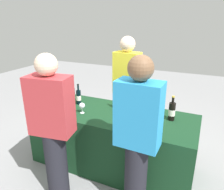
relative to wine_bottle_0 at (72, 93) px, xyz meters
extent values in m
plane|color=gray|center=(0.76, -0.20, -0.89)|extent=(12.00, 12.00, 0.00)
cube|color=#14381E|center=(0.76, -0.20, -0.50)|extent=(2.14, 0.83, 0.79)
cylinder|color=black|center=(0.00, 0.00, 0.00)|extent=(0.07, 0.07, 0.20)
cylinder|color=black|center=(0.00, 0.00, 0.14)|extent=(0.03, 0.03, 0.08)
cylinder|color=black|center=(0.00, 0.00, 0.18)|extent=(0.03, 0.03, 0.02)
cylinder|color=silver|center=(0.00, 0.00, -0.01)|extent=(0.07, 0.07, 0.07)
cylinder|color=black|center=(0.10, -0.12, 0.01)|extent=(0.08, 0.08, 0.22)
cylinder|color=black|center=(0.10, -0.12, 0.16)|extent=(0.03, 0.03, 0.08)
cylinder|color=gold|center=(0.10, -0.12, 0.21)|extent=(0.03, 0.03, 0.02)
cylinder|color=silver|center=(0.10, -0.12, -0.01)|extent=(0.08, 0.08, 0.08)
cylinder|color=black|center=(0.19, -0.10, 0.00)|extent=(0.07, 0.07, 0.20)
cylinder|color=black|center=(0.19, -0.10, 0.14)|extent=(0.03, 0.03, 0.08)
cylinder|color=black|center=(0.19, -0.10, 0.18)|extent=(0.03, 0.03, 0.02)
cylinder|color=silver|center=(0.19, -0.10, -0.01)|extent=(0.07, 0.07, 0.07)
cylinder|color=black|center=(0.81, -0.06, 0.01)|extent=(0.07, 0.07, 0.22)
cylinder|color=black|center=(0.81, -0.06, 0.16)|extent=(0.03, 0.03, 0.07)
cylinder|color=maroon|center=(0.81, -0.06, 0.20)|extent=(0.03, 0.03, 0.02)
cylinder|color=silver|center=(0.81, -0.06, -0.01)|extent=(0.07, 0.07, 0.08)
cylinder|color=black|center=(1.00, -0.06, 0.01)|extent=(0.08, 0.08, 0.23)
cylinder|color=black|center=(1.00, -0.06, 0.17)|extent=(0.03, 0.03, 0.08)
cylinder|color=maroon|center=(1.00, -0.06, 0.22)|extent=(0.03, 0.03, 0.02)
cylinder|color=silver|center=(1.00, -0.06, 0.00)|extent=(0.08, 0.08, 0.08)
cylinder|color=black|center=(1.49, -0.08, 0.00)|extent=(0.08, 0.08, 0.22)
cylinder|color=black|center=(1.49, -0.08, 0.15)|extent=(0.03, 0.03, 0.07)
cylinder|color=gold|center=(1.49, -0.08, 0.19)|extent=(0.03, 0.03, 0.02)
cylinder|color=silver|center=(1.49, -0.08, -0.01)|extent=(0.08, 0.08, 0.08)
cylinder|color=silver|center=(0.18, -0.29, -0.10)|extent=(0.06, 0.06, 0.00)
cylinder|color=silver|center=(0.18, -0.29, -0.07)|extent=(0.01, 0.01, 0.06)
sphere|color=silver|center=(0.18, -0.29, -0.01)|extent=(0.07, 0.07, 0.07)
cylinder|color=silver|center=(0.40, -0.35, -0.10)|extent=(0.06, 0.06, 0.00)
cylinder|color=silver|center=(0.40, -0.35, -0.07)|extent=(0.01, 0.01, 0.07)
sphere|color=silver|center=(0.40, -0.35, 0.00)|extent=(0.08, 0.08, 0.08)
cylinder|color=silver|center=(1.04, -0.31, -0.10)|extent=(0.06, 0.06, 0.00)
cylinder|color=silver|center=(1.04, -0.31, -0.07)|extent=(0.01, 0.01, 0.07)
sphere|color=silver|center=(1.04, -0.31, 0.00)|extent=(0.06, 0.06, 0.06)
cylinder|color=black|center=(0.70, 0.47, -0.47)|extent=(0.21, 0.21, 0.85)
cube|color=yellow|center=(0.70, 0.47, 0.27)|extent=(0.41, 0.26, 0.64)
sphere|color=beige|center=(0.70, 0.47, 0.70)|extent=(0.23, 0.23, 0.23)
cylinder|color=black|center=(0.42, -0.95, -0.49)|extent=(0.24, 0.24, 0.81)
cube|color=#B23338|center=(0.42, -0.95, 0.23)|extent=(0.47, 0.31, 0.61)
sphere|color=beige|center=(0.42, -0.95, 0.64)|extent=(0.22, 0.22, 0.22)
cylinder|color=black|center=(1.30, -0.82, -0.48)|extent=(0.22, 0.22, 0.83)
cube|color=#268CCC|center=(1.30, -0.82, 0.24)|extent=(0.41, 0.23, 0.62)
sphere|color=brown|center=(1.30, -0.82, 0.67)|extent=(0.22, 0.22, 0.22)
camera|label=1|loc=(1.80, -2.48, 1.05)|focal=34.02mm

